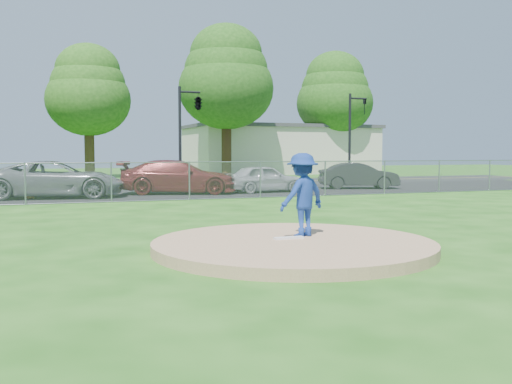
{
  "coord_description": "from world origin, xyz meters",
  "views": [
    {
      "loc": [
        -4.52,
        -9.86,
        1.89
      ],
      "look_at": [
        0.0,
        2.0,
        1.0
      ],
      "focal_mm": 40.0,
      "sensor_mm": 36.0,
      "label": 1
    }
  ],
  "objects_px": {
    "traffic_signal_right": "(353,129)",
    "parked_car_charcoal": "(359,176)",
    "commercial_building": "(279,149)",
    "parked_car_darkred": "(178,177)",
    "pitcher": "(302,195)",
    "tree_right": "(226,77)",
    "parked_car_pearl": "(264,178)",
    "parked_car_gray": "(56,179)",
    "tree_center": "(88,90)",
    "traffic_signal_center": "(196,104)",
    "traffic_cone": "(29,190)",
    "tree_far_right": "(335,93)"
  },
  "relations": [
    {
      "from": "traffic_signal_right",
      "to": "parked_car_charcoal",
      "type": "relative_size",
      "value": 1.38
    },
    {
      "from": "commercial_building",
      "to": "parked_car_darkred",
      "type": "xyz_separation_m",
      "value": [
        -14.64,
        -22.54,
        -1.39
      ]
    },
    {
      "from": "parked_car_charcoal",
      "to": "pitcher",
      "type": "bearing_deg",
      "value": 163.75
    },
    {
      "from": "tree_right",
      "to": "commercial_building",
      "type": "bearing_deg",
      "value": 40.6
    },
    {
      "from": "tree_right",
      "to": "parked_car_pearl",
      "type": "height_order",
      "value": "tree_right"
    },
    {
      "from": "parked_car_gray",
      "to": "parked_car_darkred",
      "type": "distance_m",
      "value": 5.27
    },
    {
      "from": "tree_center",
      "to": "parked_car_gray",
      "type": "xyz_separation_m",
      "value": [
        -2.89,
        -18.99,
        -5.7
      ]
    },
    {
      "from": "traffic_signal_right",
      "to": "parked_car_darkred",
      "type": "relative_size",
      "value": 1.06
    },
    {
      "from": "pitcher",
      "to": "parked_car_gray",
      "type": "xyz_separation_m",
      "value": [
        -4.29,
        14.56,
        -0.26
      ]
    },
    {
      "from": "parked_car_charcoal",
      "to": "parked_car_darkred",
      "type": "bearing_deg",
      "value": 110.36
    },
    {
      "from": "traffic_signal_right",
      "to": "parked_car_pearl",
      "type": "height_order",
      "value": "traffic_signal_right"
    },
    {
      "from": "traffic_signal_center",
      "to": "traffic_signal_right",
      "type": "relative_size",
      "value": 1.0
    },
    {
      "from": "traffic_cone",
      "to": "parked_car_gray",
      "type": "height_order",
      "value": "parked_car_gray"
    },
    {
      "from": "traffic_cone",
      "to": "parked_car_darkred",
      "type": "relative_size",
      "value": 0.13
    },
    {
      "from": "commercial_building",
      "to": "parked_car_gray",
      "type": "relative_size",
      "value": 2.99
    },
    {
      "from": "commercial_building",
      "to": "parked_car_gray",
      "type": "bearing_deg",
      "value": -130.86
    },
    {
      "from": "tree_far_right",
      "to": "traffic_signal_right",
      "type": "distance_m",
      "value": 14.69
    },
    {
      "from": "pitcher",
      "to": "parked_car_pearl",
      "type": "height_order",
      "value": "pitcher"
    },
    {
      "from": "traffic_signal_center",
      "to": "traffic_cone",
      "type": "height_order",
      "value": "traffic_signal_center"
    },
    {
      "from": "traffic_cone",
      "to": "traffic_signal_right",
      "type": "bearing_deg",
      "value": 19.69
    },
    {
      "from": "pitcher",
      "to": "parked_car_darkred",
      "type": "relative_size",
      "value": 0.32
    },
    {
      "from": "pitcher",
      "to": "parked_car_pearl",
      "type": "xyz_separation_m",
      "value": [
        4.97,
        14.57,
        -0.38
      ]
    },
    {
      "from": "pitcher",
      "to": "tree_center",
      "type": "bearing_deg",
      "value": -105.88
    },
    {
      "from": "parked_car_gray",
      "to": "tree_center",
      "type": "bearing_deg",
      "value": -0.72
    },
    {
      "from": "tree_center",
      "to": "parked_car_charcoal",
      "type": "distance_m",
      "value": 22.52
    },
    {
      "from": "parked_car_gray",
      "to": "parked_car_pearl",
      "type": "xyz_separation_m",
      "value": [
        9.26,
        0.01,
        -0.12
      ]
    },
    {
      "from": "pitcher",
      "to": "parked_car_charcoal",
      "type": "bearing_deg",
      "value": -142.75
    },
    {
      "from": "tree_far_right",
      "to": "pitcher",
      "type": "height_order",
      "value": "tree_far_right"
    },
    {
      "from": "tree_center",
      "to": "tree_far_right",
      "type": "distance_m",
      "value": 21.03
    },
    {
      "from": "traffic_signal_center",
      "to": "tree_center",
      "type": "bearing_deg",
      "value": 112.49
    },
    {
      "from": "parked_car_pearl",
      "to": "commercial_building",
      "type": "bearing_deg",
      "value": -28.98
    },
    {
      "from": "commercial_building",
      "to": "traffic_cone",
      "type": "distance_m",
      "value": 31.03
    },
    {
      "from": "traffic_signal_center",
      "to": "pitcher",
      "type": "height_order",
      "value": "traffic_signal_center"
    },
    {
      "from": "traffic_signal_center",
      "to": "parked_car_charcoal",
      "type": "bearing_deg",
      "value": -41.47
    },
    {
      "from": "traffic_signal_center",
      "to": "traffic_signal_right",
      "type": "distance_m",
      "value": 10.34
    },
    {
      "from": "tree_center",
      "to": "parked_car_darkred",
      "type": "bearing_deg",
      "value": -82.73
    },
    {
      "from": "tree_right",
      "to": "traffic_signal_center",
      "type": "relative_size",
      "value": 2.08
    },
    {
      "from": "traffic_signal_center",
      "to": "parked_car_charcoal",
      "type": "distance_m",
      "value": 10.13
    },
    {
      "from": "parked_car_charcoal",
      "to": "traffic_signal_right",
      "type": "bearing_deg",
      "value": -9.7
    },
    {
      "from": "traffic_cone",
      "to": "parked_car_darkred",
      "type": "bearing_deg",
      "value": 2.85
    },
    {
      "from": "parked_car_pearl",
      "to": "traffic_signal_right",
      "type": "bearing_deg",
      "value": -55.93
    },
    {
      "from": "tree_right",
      "to": "traffic_cone",
      "type": "relative_size",
      "value": 16.9
    },
    {
      "from": "traffic_cone",
      "to": "tree_far_right",
      "type": "bearing_deg",
      "value": 38.55
    },
    {
      "from": "traffic_signal_center",
      "to": "parked_car_darkred",
      "type": "bearing_deg",
      "value": -111.73
    },
    {
      "from": "tree_far_right",
      "to": "parked_car_gray",
      "type": "xyz_separation_m",
      "value": [
        -23.89,
        -19.99,
        -6.29
      ]
    },
    {
      "from": "tree_center",
      "to": "parked_car_charcoal",
      "type": "height_order",
      "value": "tree_center"
    },
    {
      "from": "pitcher",
      "to": "parked_car_gray",
      "type": "height_order",
      "value": "pitcher"
    },
    {
      "from": "traffic_signal_center",
      "to": "traffic_signal_right",
      "type": "bearing_deg",
      "value": 0.0
    },
    {
      "from": "tree_center",
      "to": "tree_right",
      "type": "relative_size",
      "value": 0.85
    },
    {
      "from": "pitcher",
      "to": "tree_far_right",
      "type": "bearing_deg",
      "value": -137.83
    }
  ]
}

